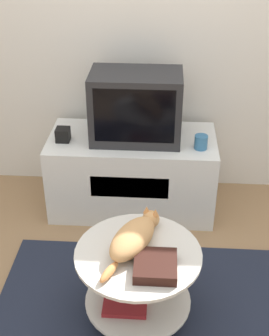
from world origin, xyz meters
name	(u,v)px	position (x,y,z in m)	size (l,w,h in m)	color
ground_plane	(139,327)	(0.00, 0.00, 0.00)	(12.00, 12.00, 0.00)	#93704C
wall_back	(153,14)	(0.00, 1.48, 1.30)	(8.00, 0.05, 2.60)	silver
rug	(139,325)	(0.00, 0.00, 0.01)	(1.61, 1.29, 0.02)	#1E2333
tv_stand	(132,173)	(-0.11, 1.12, 0.28)	(1.14, 0.55, 0.56)	silver
tv	(136,107)	(-0.09, 1.11, 0.79)	(0.59, 0.36, 0.46)	#232326
speaker	(63,135)	(-0.57, 1.05, 0.60)	(0.09, 0.09, 0.09)	black
mug	(201,142)	(0.34, 1.00, 0.60)	(0.09, 0.09, 0.09)	teal
coffee_table	(138,278)	(-0.01, 0.06, 0.30)	(0.64, 0.64, 0.45)	#B2B2B7
dvd_box	(155,266)	(0.08, -0.06, 0.50)	(0.20, 0.21, 0.05)	black
cat	(134,237)	(-0.03, 0.10, 0.53)	(0.30, 0.51, 0.12)	tan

